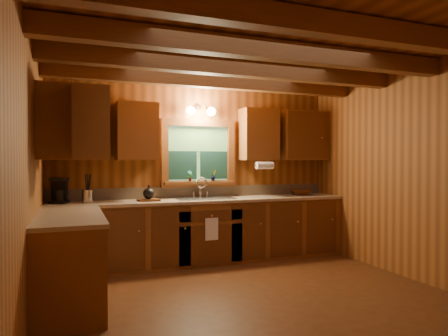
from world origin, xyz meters
TOP-DOWN VIEW (x-y plane):
  - room at (0.00, 0.00)m, footprint 4.20×4.20m
  - ceiling_beams at (0.00, 0.00)m, footprint 4.20×2.54m
  - base_cabinets at (-0.49, 1.28)m, footprint 4.20×2.22m
  - countertop at (-0.48, 1.29)m, footprint 4.20×2.24m
  - backsplash at (0.00, 1.89)m, footprint 4.20×0.02m
  - dishwasher_panel at (-1.47, 0.68)m, footprint 0.02×0.60m
  - upper_cabinets at (-0.56, 1.42)m, footprint 4.19×1.77m
  - window at (0.00, 1.87)m, footprint 1.12×0.08m
  - window_sill at (0.00, 1.82)m, footprint 1.06×0.14m
  - wall_sconce at (0.00, 1.75)m, footprint 0.45×0.21m
  - paper_towel_roll at (0.92, 1.53)m, footprint 0.27×0.11m
  - dish_towel at (0.00, 1.26)m, footprint 0.18×0.01m
  - sink at (0.00, 1.60)m, footprint 0.82×0.48m
  - coffee_maker at (-1.91, 1.68)m, footprint 0.18×0.23m
  - utensil_crock at (-1.57, 1.63)m, footprint 0.13×0.13m
  - cutting_board at (-0.80, 1.56)m, footprint 0.29×0.22m
  - teakettle at (-0.80, 1.56)m, footprint 0.15×0.15m
  - wicker_basket at (1.62, 1.65)m, footprint 0.41×0.41m
  - potted_plant_left at (-0.15, 1.80)m, footprint 0.10×0.08m
  - potted_plant_right at (0.22, 1.82)m, footprint 0.10×0.09m

SIDE VIEW (x-z plane):
  - base_cabinets at x=-0.49m, z-range 0.00..0.86m
  - dishwasher_panel at x=-1.47m, z-range 0.03..0.83m
  - dish_towel at x=0.00m, z-range 0.37..0.67m
  - sink at x=0.00m, z-range 0.64..1.07m
  - countertop at x=-0.48m, z-range 0.86..0.90m
  - cutting_board at x=-0.80m, z-range 0.90..0.93m
  - wicker_basket at x=1.62m, z-range 0.90..0.98m
  - backsplash at x=0.00m, z-range 0.90..1.06m
  - utensil_crock at x=-1.57m, z-range 0.81..1.18m
  - teakettle at x=-0.80m, z-range 0.91..1.10m
  - coffee_maker at x=-1.91m, z-range 0.90..1.22m
  - window_sill at x=0.00m, z-range 1.10..1.14m
  - potted_plant_right at x=0.22m, z-range 1.14..1.30m
  - potted_plant_left at x=-0.15m, z-range 1.14..1.30m
  - room at x=0.00m, z-range -0.80..3.40m
  - paper_towel_roll at x=0.92m, z-range 1.31..1.42m
  - window at x=0.00m, z-range 1.03..2.03m
  - upper_cabinets at x=-0.56m, z-range 1.45..2.23m
  - wall_sconce at x=0.00m, z-range 2.08..2.25m
  - ceiling_beams at x=0.00m, z-range 2.40..2.58m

